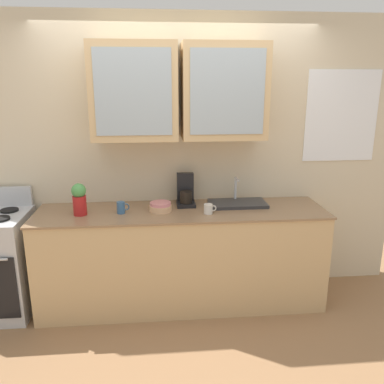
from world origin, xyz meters
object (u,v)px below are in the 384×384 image
object	(u,v)px
sink_faucet	(237,203)
coffee_maker	(186,193)
bowl_stack	(160,206)
cup_near_sink	(209,209)
cup_near_bowls	(121,208)
vase	(79,199)

from	to	relation	value
sink_faucet	coffee_maker	world-z (taller)	coffee_maker
bowl_stack	cup_near_sink	world-z (taller)	cup_near_sink
sink_faucet	cup_near_bowls	size ratio (longest dim) A/B	4.80
cup_near_sink	coffee_maker	size ratio (longest dim) A/B	0.38
bowl_stack	coffee_maker	size ratio (longest dim) A/B	0.68
cup_near_sink	cup_near_bowls	world-z (taller)	cup_near_bowls
bowl_stack	cup_near_bowls	world-z (taller)	cup_near_bowls
vase	cup_near_sink	bearing A→B (deg)	-3.79
sink_faucet	bowl_stack	xyz separation A→B (m)	(-0.71, -0.10, 0.02)
vase	cup_near_sink	world-z (taller)	vase
cup_near_bowls	coffee_maker	bearing A→B (deg)	19.43
sink_faucet	vase	world-z (taller)	vase
sink_faucet	cup_near_sink	world-z (taller)	sink_faucet
sink_faucet	cup_near_bowls	xyz separation A→B (m)	(-1.05, -0.14, 0.03)
cup_near_bowls	vase	bearing A→B (deg)	-178.66
coffee_maker	cup_near_bowls	bearing A→B (deg)	-160.57
bowl_stack	sink_faucet	bearing A→B (deg)	8.09
coffee_maker	cup_near_sink	bearing A→B (deg)	-58.10
cup_near_sink	bowl_stack	bearing A→B (deg)	164.11
cup_near_sink	coffee_maker	bearing A→B (deg)	121.90
bowl_stack	cup_near_sink	distance (m)	0.43
bowl_stack	vase	xyz separation A→B (m)	(-0.68, -0.04, 0.10)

